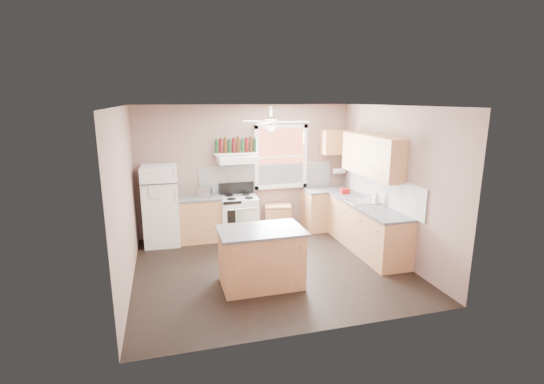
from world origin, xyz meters
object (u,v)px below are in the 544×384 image
object	(u,v)px
toaster	(205,192)
island	(261,258)
refrigerator	(161,206)
cart	(278,220)
stove	(239,217)

from	to	relation	value
toaster	island	distance (m)	2.42
refrigerator	cart	bearing A→B (deg)	4.53
cart	refrigerator	bearing A→B (deg)	-166.36
toaster	island	size ratio (longest dim) A/B	0.23
stove	refrigerator	bearing A→B (deg)	-177.20
cart	island	world-z (taller)	island
stove	toaster	bearing A→B (deg)	178.87
toaster	stove	world-z (taller)	toaster
toaster	cart	xyz separation A→B (m)	(1.54, 0.06, -0.72)
stove	cart	size ratio (longest dim) A/B	1.57
toaster	stove	xyz separation A→B (m)	(0.68, -0.06, -0.56)
stove	island	bearing A→B (deg)	-88.36
refrigerator	island	xyz separation A→B (m)	(1.46, -2.24, -0.35)
stove	island	distance (m)	2.22
cart	stove	bearing A→B (deg)	-161.04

